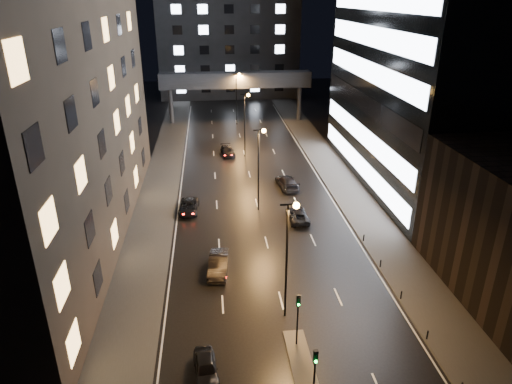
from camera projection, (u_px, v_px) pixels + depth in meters
ground at (249, 174)px, 66.39m from camera, size 160.00×160.00×0.00m
sidewalk_left at (159, 191)px, 60.61m from camera, size 5.00×110.00×0.15m
sidewalk_right at (343, 183)px, 62.98m from camera, size 5.00×110.00×0.15m
building_left at (19, 43)px, 41.69m from camera, size 15.00×48.00×40.00m
building_right_glass at (453, 8)px, 56.15m from camera, size 20.00×36.00×45.00m
building_far at (228, 45)px, 114.32m from camera, size 34.00×14.00×25.00m
skybridge at (236, 81)px, 90.43m from camera, size 30.00×3.00×10.00m
median_island at (303, 370)px, 31.72m from camera, size 1.60×8.00×0.15m
traffic_signal_near at (298, 312)px, 32.79m from camera, size 0.28×0.34×4.40m
traffic_signal_far at (315, 369)px, 27.77m from camera, size 0.28×0.34×4.40m
bollard_row at (413, 314)px, 36.61m from camera, size 0.12×25.12×0.90m
streetlight_near at (289, 246)px, 34.62m from camera, size 1.45×0.50×10.15m
streetlight_mid_a at (260, 159)px, 52.87m from camera, size 1.45×0.50×10.15m
streetlight_mid_b at (246, 117)px, 71.11m from camera, size 1.45×0.50×10.15m
streetlight_far at (237, 92)px, 89.36m from camera, size 1.45×0.50×10.15m
car_away_a at (206, 368)px, 31.13m from camera, size 1.96×4.00×1.32m
car_away_b at (218, 264)px, 42.75m from camera, size 2.25×5.15×1.65m
car_away_c at (189, 207)px, 54.70m from camera, size 2.49×4.94×1.34m
car_away_d at (228, 151)px, 73.92m from camera, size 2.46×4.96×1.39m
car_toward_a at (298, 215)px, 52.65m from camera, size 2.26×4.74×1.30m
car_toward_b at (287, 182)px, 61.45m from camera, size 2.81×5.79×1.62m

